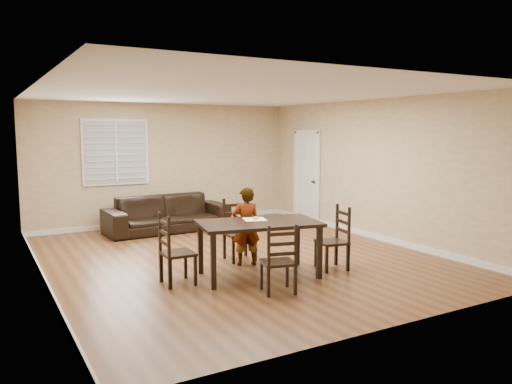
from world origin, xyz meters
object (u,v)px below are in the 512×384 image
Objects in this scene: chair_near at (237,231)px; sofa at (167,214)px; chair_left at (169,253)px; dining_table at (259,228)px; chair_right at (339,240)px; child at (246,227)px; donut at (256,218)px; chair_far at (281,263)px.

sofa is at bearing 97.88° from chair_near.
dining_table is at bearing -98.85° from chair_left.
chair_left reaches higher than sofa.
child is at bearing -115.73° from chair_right.
chair_far is at bearing -102.53° from donut.
chair_far is at bearing -90.47° from dining_table.
sofa is (-0.04, 3.79, -0.34)m from dining_table.
chair_far is 0.36× the size of sofa.
sofa is (-0.23, 2.73, -0.08)m from chair_near.
donut is (1.33, -0.04, 0.38)m from chair_left.
chair_near is 1.09× the size of chair_far.
child is at bearing -86.54° from chair_far.
child is at bearing 81.84° from donut.
chair_right is 0.38× the size of sofa.
child reaches higher than dining_table.
donut is 0.04× the size of sofa.
donut is (0.23, 1.05, 0.41)m from chair_far.
chair_near is 9.94× the size of donut.
chair_near is at bearing -85.99° from chair_far.
child is 0.48× the size of sofa.
child is 0.47m from donut.
chair_far is at bearing -97.68° from chair_near.
sofa is at bearing -76.92° from chair_far.
dining_table is 3.81m from sofa.
dining_table reaches higher than sofa.
chair_near is at bearing -83.09° from child.
dining_table is at bearing -97.06° from chair_near.
chair_left reaches higher than dining_table.
chair_near is 1.97m from chair_far.
chair_left is 0.80× the size of child.
chair_near is 0.39× the size of sofa.
chair_near reaches higher than chair_far.
chair_far is 1.15m from donut.
chair_far is 0.74× the size of child.
child is 3.20m from sofa.
donut is at bearing -87.78° from chair_far.
chair_far is at bearing 94.55° from child.
chair_far is at bearing -93.97° from sofa.
sofa is (-0.10, 3.61, -0.45)m from donut.
sofa is (1.23, 3.57, -0.07)m from chair_left.
sofa is (-0.16, 3.19, -0.24)m from child.
sofa is at bearing 101.64° from dining_table.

